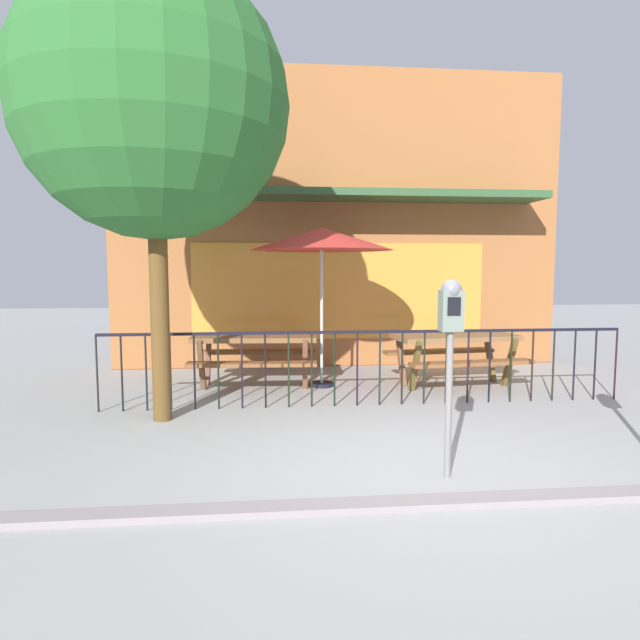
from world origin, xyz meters
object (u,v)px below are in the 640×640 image
Objects in this scene: picnic_table_left at (255,346)px; picnic_table_right at (455,345)px; parking_meter_near at (451,326)px; street_tree at (154,104)px; patio_umbrella at (322,240)px.

picnic_table_right is at bearing -4.21° from picnic_table_left.
street_tree is (-2.72, 1.98, 2.27)m from parking_meter_near.
picnic_table_left is 2.97m from picnic_table_right.
parking_meter_near is at bearing -78.87° from patio_umbrella.
parking_meter_near is at bearing -36.05° from street_tree.
patio_umbrella is 0.46× the size of street_tree.
picnic_table_left is at bearing 115.00° from parking_meter_near.
picnic_table_right is at bearing -5.13° from patio_umbrella.
patio_umbrella is at bearing 101.13° from parking_meter_near.
picnic_table_left is at bearing 177.64° from patio_umbrella.
picnic_table_left is 0.37× the size of street_tree.
street_tree is (-1.03, -1.65, 2.94)m from picnic_table_left.
parking_meter_near is (-1.27, -3.42, 0.67)m from picnic_table_right.
patio_umbrella is (0.99, -0.04, 1.56)m from picnic_table_left.
picnic_table_right is 3.71m from parking_meter_near.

